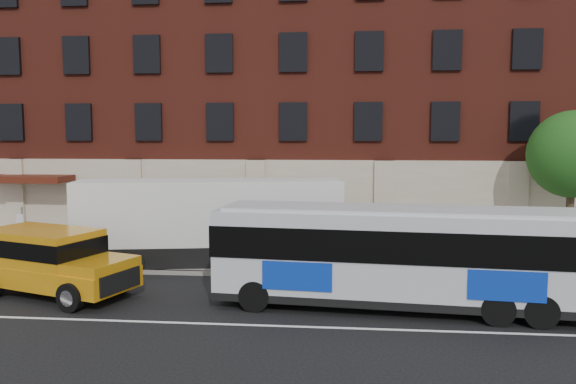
# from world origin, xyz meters

# --- Properties ---
(ground) EXTENTS (120.00, 120.00, 0.00)m
(ground) POSITION_xyz_m (0.00, 0.00, 0.00)
(ground) COLOR black
(ground) RESTS_ON ground
(sidewalk) EXTENTS (60.00, 6.00, 0.15)m
(sidewalk) POSITION_xyz_m (0.00, 9.00, 0.07)
(sidewalk) COLOR gray
(sidewalk) RESTS_ON ground
(kerb) EXTENTS (60.00, 0.25, 0.15)m
(kerb) POSITION_xyz_m (0.00, 6.00, 0.07)
(kerb) COLOR gray
(kerb) RESTS_ON ground
(lane_line) EXTENTS (60.00, 0.12, 0.01)m
(lane_line) POSITION_xyz_m (0.00, 0.50, 0.01)
(lane_line) COLOR white
(lane_line) RESTS_ON ground
(building) EXTENTS (30.00, 12.10, 15.00)m
(building) POSITION_xyz_m (-0.01, 16.92, 7.58)
(building) COLOR maroon
(building) RESTS_ON sidewalk
(sign_pole) EXTENTS (0.30, 0.20, 2.50)m
(sign_pole) POSITION_xyz_m (-8.50, 6.15, 1.45)
(sign_pole) COLOR slate
(sign_pole) RESTS_ON ground
(street_tree) EXTENTS (3.60, 3.60, 6.20)m
(street_tree) POSITION_xyz_m (13.54, 9.48, 4.41)
(street_tree) COLOR #362A1B
(street_tree) RESTS_ON sidewalk
(city_bus) EXTENTS (11.68, 3.50, 3.15)m
(city_bus) POSITION_xyz_m (5.92, 2.43, 1.74)
(city_bus) COLOR silver
(city_bus) RESTS_ON ground
(yellow_suv) EXTENTS (5.89, 3.89, 2.19)m
(yellow_suv) POSITION_xyz_m (-5.64, 2.89, 1.26)
(yellow_suv) COLOR orange
(yellow_suv) RESTS_ON ground
(shipping_container) EXTENTS (10.80, 3.96, 3.53)m
(shipping_container) POSITION_xyz_m (-1.24, 7.48, 1.75)
(shipping_container) COLOR black
(shipping_container) RESTS_ON ground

